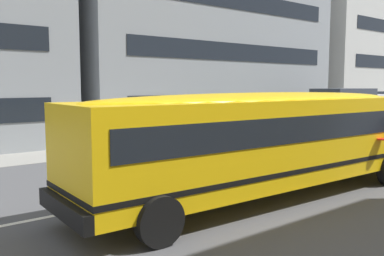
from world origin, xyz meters
The scene contains 7 objects.
ground_plane centered at (0.00, 0.00, 0.00)m, with size 400.00×400.00×0.00m, color #4C4C4F.
sidewalk_far centered at (0.00, 8.34, 0.01)m, with size 120.00×3.00×0.01m, color gray.
lane_centreline centered at (0.00, 0.00, 0.00)m, with size 110.00×0.16×0.01m, color silver.
school_bus centered at (-3.38, -1.95, 1.68)m, with size 12.74×3.23×2.83m.
parked_car_green_past_driveway centered at (5.02, 5.68, 0.84)m, with size 3.92×1.91×1.64m.
box_truck centered at (12.93, 5.56, 1.54)m, with size 6.07×2.52×2.82m.
apartment_block_far_right centered at (29.32, 14.92, 8.25)m, with size 20.74×10.22×16.50m.
Camera 1 is at (-11.92, -9.34, 3.02)m, focal length 38.71 mm.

